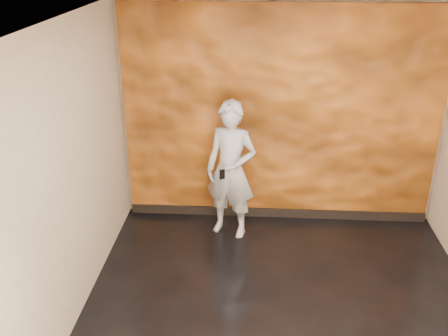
# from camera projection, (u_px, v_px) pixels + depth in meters

# --- Properties ---
(room) EXTENTS (4.02, 4.02, 2.81)m
(room) POSITION_uv_depth(u_px,v_px,m) (289.00, 188.00, 4.37)
(room) COLOR black
(room) RESTS_ON ground
(feature_wall) EXTENTS (3.90, 0.06, 2.75)m
(feature_wall) POSITION_uv_depth(u_px,v_px,m) (281.00, 118.00, 6.16)
(feature_wall) COLOR orange
(feature_wall) RESTS_ON ground
(baseboard) EXTENTS (3.90, 0.04, 0.12)m
(baseboard) POSITION_uv_depth(u_px,v_px,m) (276.00, 213.00, 6.67)
(baseboard) COLOR black
(baseboard) RESTS_ON ground
(man) EXTENTS (0.72, 0.58, 1.72)m
(man) POSITION_uv_depth(u_px,v_px,m) (231.00, 170.00, 6.00)
(man) COLOR #A2A6B1
(man) RESTS_ON ground
(phone) EXTENTS (0.06, 0.04, 0.12)m
(phone) POSITION_uv_depth(u_px,v_px,m) (222.00, 174.00, 5.76)
(phone) COLOR black
(phone) RESTS_ON man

